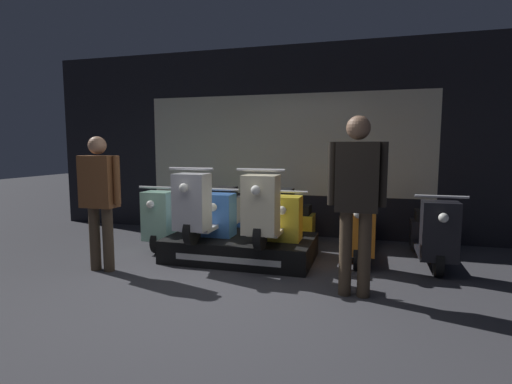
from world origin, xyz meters
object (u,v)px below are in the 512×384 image
(scooter_display_right, at_px, (272,211))
(person_left_browsing, at_px, (99,193))
(scooter_backrow_0, at_px, (177,220))
(scooter_backrow_1, at_px, (232,223))
(scooter_backrow_3, at_px, (359,230))
(person_right_browsing, at_px, (357,191))
(scooter_backrow_2, at_px, (293,226))
(scooter_backrow_4, at_px, (432,234))
(scooter_display_left, at_px, (209,208))

(scooter_display_right, bearing_deg, person_left_browsing, -154.40)
(scooter_backrow_0, height_order, scooter_backrow_1, same)
(scooter_backrow_3, bearing_deg, person_right_browsing, -90.13)
(scooter_backrow_2, xyz_separation_m, person_left_browsing, (-2.11, -1.47, 0.59))
(scooter_backrow_2, bearing_deg, scooter_backrow_1, 180.00)
(person_right_browsing, bearing_deg, scooter_backrow_4, 57.80)
(person_left_browsing, relative_size, person_right_browsing, 0.90)
(scooter_backrow_0, relative_size, scooter_backrow_2, 1.00)
(scooter_display_right, distance_m, scooter_backrow_1, 0.97)
(scooter_backrow_3, height_order, person_right_browsing, person_right_browsing)
(scooter_backrow_0, xyz_separation_m, person_left_browsing, (-0.26, -1.47, 0.59))
(scooter_display_left, xyz_separation_m, scooter_backrow_1, (0.14, 0.55, -0.31))
(scooter_backrow_2, xyz_separation_m, person_right_browsing, (0.92, -1.47, 0.70))
(person_right_browsing, bearing_deg, scooter_display_left, 155.04)
(scooter_backrow_2, relative_size, person_left_browsing, 0.99)
(scooter_backrow_3, xyz_separation_m, scooter_backrow_4, (0.92, 0.00, 0.00))
(scooter_backrow_0, distance_m, scooter_backrow_1, 0.92)
(scooter_backrow_0, height_order, person_left_browsing, person_left_browsing)
(scooter_backrow_4, relative_size, person_left_browsing, 0.99)
(scooter_backrow_1, relative_size, person_right_browsing, 0.89)
(scooter_backrow_0, bearing_deg, scooter_backrow_2, 0.00)
(scooter_display_right, relative_size, scooter_backrow_0, 1.00)
(scooter_backrow_4, bearing_deg, scooter_backrow_1, 180.00)
(scooter_display_left, height_order, scooter_backrow_3, scooter_display_left)
(scooter_display_left, xyz_separation_m, scooter_backrow_4, (2.91, 0.55, -0.31))
(scooter_display_left, height_order, scooter_backrow_0, scooter_display_left)
(scooter_backrow_4, bearing_deg, person_right_browsing, -122.20)
(scooter_display_left, bearing_deg, scooter_display_right, 0.00)
(scooter_backrow_1, bearing_deg, scooter_backrow_0, 180.00)
(scooter_backrow_2, height_order, person_right_browsing, person_right_browsing)
(scooter_backrow_0, relative_size, person_left_browsing, 0.99)
(scooter_backrow_0, relative_size, scooter_backrow_4, 1.00)
(scooter_display_right, distance_m, scooter_backrow_0, 1.78)
(scooter_backrow_0, xyz_separation_m, scooter_backrow_1, (0.92, 0.00, 0.00))
(scooter_backrow_1, height_order, person_left_browsing, person_left_browsing)
(scooter_backrow_4, relative_size, person_right_browsing, 0.89)
(scooter_display_left, height_order, scooter_display_right, same)
(scooter_display_right, height_order, scooter_backrow_4, scooter_display_right)
(scooter_display_left, relative_size, scooter_backrow_4, 1.00)
(scooter_display_left, xyz_separation_m, person_left_browsing, (-1.04, -0.92, 0.28))
(scooter_display_right, xyz_separation_m, scooter_backrow_0, (-1.67, 0.55, -0.31))
(scooter_backrow_3, bearing_deg, person_left_browsing, -154.10)
(scooter_backrow_2, relative_size, scooter_backrow_4, 1.00)
(scooter_display_right, bearing_deg, scooter_backrow_1, 143.52)
(scooter_display_left, bearing_deg, person_left_browsing, -138.52)
(scooter_display_right, xyz_separation_m, scooter_backrow_1, (-0.74, 0.55, -0.31))
(scooter_backrow_2, distance_m, person_left_browsing, 2.64)
(person_right_browsing, bearing_deg, scooter_backrow_0, 151.99)
(scooter_backrow_4, xyz_separation_m, person_left_browsing, (-3.96, -1.47, 0.59))
(person_left_browsing, xyz_separation_m, person_right_browsing, (3.03, 0.00, 0.12))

